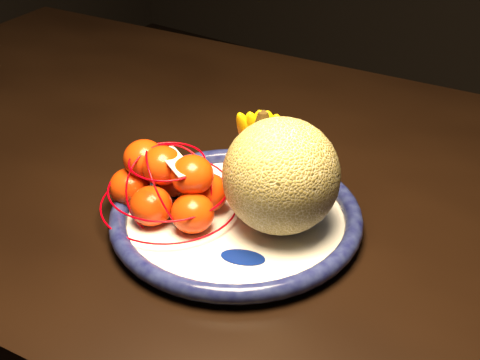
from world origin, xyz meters
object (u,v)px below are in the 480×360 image
Objects in this scene: cantaloupe at (281,176)px; banana_bunch at (266,144)px; fruit_bowl at (236,217)px; mandarin_bag at (169,185)px; dining_table at (202,197)px.

banana_bunch is (-0.06, 0.06, 0.00)m from cantaloupe.
cantaloupe reaches higher than fruit_bowl.
cantaloupe reaches higher than mandarin_bag.
fruit_bowl is 2.28× the size of banana_bunch.
fruit_bowl is 0.11m from banana_bunch.
mandarin_bag is (-0.15, -0.06, -0.04)m from cantaloupe.
cantaloupe is 0.71× the size of mandarin_bag.
cantaloupe is 1.01× the size of banana_bunch.
mandarin_bag is at bearing -157.43° from fruit_bowl.
mandarin_bag reaches higher than fruit_bowl.
mandarin_bag is at bearing -148.57° from banana_bunch.
cantaloupe is 0.16m from mandarin_bag.
mandarin_bag is (-0.08, -0.12, -0.04)m from banana_bunch.
cantaloupe and banana_bunch have the same top height.
banana_bunch reaches higher than dining_table.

